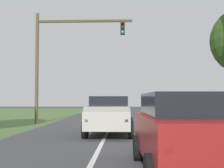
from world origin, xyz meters
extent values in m
plane|color=#424244|center=(0.00, 9.93, 0.00)|extent=(120.00, 120.00, 0.00)
cube|color=maroon|center=(2.38, 3.77, 0.86)|extent=(2.24, 4.92, 1.00)
cube|color=black|center=(2.37, 4.01, 1.65)|extent=(1.92, 3.07, 0.58)
cube|color=red|center=(1.65, 1.35, 0.91)|extent=(0.14, 0.07, 0.12)
cylinder|color=black|center=(1.30, 5.22, 0.36)|extent=(0.28, 0.73, 0.72)
cylinder|color=black|center=(3.33, 5.31, 0.36)|extent=(0.28, 0.73, 0.72)
cube|color=#B7B2A8|center=(0.18, 11.76, 0.82)|extent=(2.15, 5.01, 0.85)
cube|color=black|center=(0.18, 11.51, 1.58)|extent=(1.85, 1.92, 0.67)
cube|color=#9C978F|center=(0.16, 10.22, 1.35)|extent=(2.00, 1.92, 0.20)
cube|color=red|center=(-0.70, 9.31, 0.87)|extent=(0.14, 0.06, 0.12)
cube|color=red|center=(0.99, 9.29, 0.87)|extent=(0.14, 0.06, 0.12)
cylinder|color=black|center=(-0.83, 13.32, 0.40)|extent=(0.26, 0.80, 0.80)
cylinder|color=black|center=(1.24, 13.29, 0.40)|extent=(0.26, 0.80, 0.80)
cylinder|color=black|center=(-0.88, 10.23, 0.40)|extent=(0.26, 0.80, 0.80)
cylinder|color=black|center=(1.19, 10.20, 0.40)|extent=(0.26, 0.80, 0.80)
cylinder|color=brown|center=(-5.38, 18.24, 4.00)|extent=(0.24, 0.24, 8.00)
cube|color=#4C3D2B|center=(-1.95, 18.24, 7.40)|extent=(6.87, 0.16, 0.16)
cube|color=black|center=(0.80, 18.24, 6.85)|extent=(0.32, 0.28, 0.90)
sphere|color=black|center=(0.80, 18.09, 7.15)|extent=(0.22, 0.22, 0.22)
sphere|color=black|center=(0.80, 18.09, 6.85)|extent=(0.22, 0.22, 0.22)
sphere|color=#1ED83F|center=(0.80, 18.09, 6.55)|extent=(0.22, 0.22, 0.22)
cylinder|color=gray|center=(4.96, 16.39, 1.15)|extent=(0.08, 0.08, 2.31)
cube|color=white|center=(4.96, 16.36, 1.96)|extent=(0.60, 0.03, 0.44)
cube|color=black|center=(4.96, 16.34, 1.96)|extent=(0.52, 0.01, 0.36)
cube|color=silver|center=(7.69, 21.07, 0.77)|extent=(4.53, 2.10, 0.86)
cube|color=black|center=(7.92, 21.06, 1.50)|extent=(2.74, 1.80, 0.60)
cube|color=red|center=(5.52, 21.94, 0.81)|extent=(0.06, 0.14, 0.12)
cube|color=red|center=(5.47, 20.35, 0.81)|extent=(0.06, 0.14, 0.12)
cylinder|color=black|center=(6.34, 22.08, 0.34)|extent=(0.69, 0.26, 0.68)
cylinder|color=black|center=(6.28, 20.14, 0.34)|extent=(0.69, 0.26, 0.68)
camera|label=1|loc=(0.91, -4.02, 1.78)|focal=50.34mm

